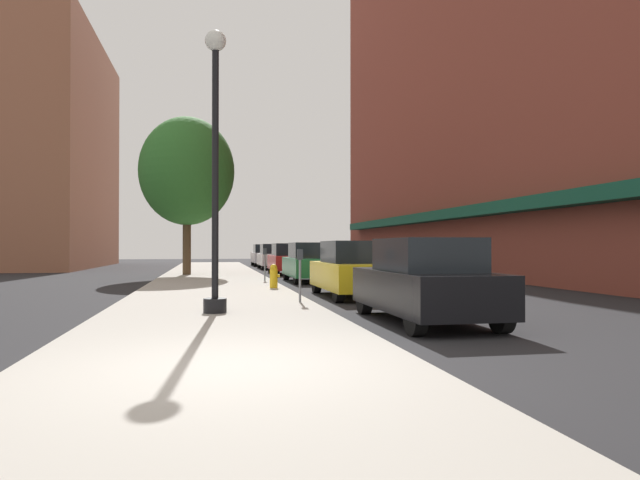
{
  "coord_description": "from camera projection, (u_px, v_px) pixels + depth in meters",
  "views": [
    {
      "loc": [
        -0.15,
        -6.64,
        1.5
      ],
      "look_at": [
        5.15,
        20.75,
        1.81
      ],
      "focal_mm": 32.05,
      "sensor_mm": 36.0,
      "label": 1
    }
  ],
  "objects": [
    {
      "name": "ground_plane",
      "position": [
        306.0,
        281.0,
        24.96
      ],
      "size": [
        90.0,
        90.0,
        0.0
      ],
      "primitive_type": "plane",
      "color": "#232326"
    },
    {
      "name": "sidewalk_slab",
      "position": [
        213.0,
        279.0,
        25.18
      ],
      "size": [
        4.8,
        50.0,
        0.12
      ],
      "primitive_type": "cube",
      "color": "#A8A399",
      "rests_on": "ground"
    },
    {
      "name": "building_right_brick",
      "position": [
        492.0,
        18.0,
        31.13
      ],
      "size": [
        6.8,
        40.0,
        27.97
      ],
      "color": "brown",
      "rests_on": "ground"
    },
    {
      "name": "building_far_background",
      "position": [
        55.0,
        153.0,
        40.85
      ],
      "size": [
        6.8,
        18.0,
        16.4
      ],
      "color": "#9E6047",
      "rests_on": "ground"
    },
    {
      "name": "lamppost",
      "position": [
        215.0,
        165.0,
        11.88
      ],
      "size": [
        0.48,
        0.48,
        5.9
      ],
      "color": "black",
      "rests_on": "sidewalk_slab"
    },
    {
      "name": "fire_hydrant",
      "position": [
        274.0,
        276.0,
        18.93
      ],
      "size": [
        0.33,
        0.26,
        0.79
      ],
      "color": "gold",
      "rests_on": "sidewalk_slab"
    },
    {
      "name": "parking_meter_near",
      "position": [
        300.0,
        269.0,
        14.12
      ],
      "size": [
        0.14,
        0.09,
        1.31
      ],
      "color": "slate",
      "rests_on": "sidewalk_slab"
    },
    {
      "name": "parking_meter_far",
      "position": [
        265.0,
        260.0,
        23.14
      ],
      "size": [
        0.14,
        0.09,
        1.31
      ],
      "color": "slate",
      "rests_on": "sidewalk_slab"
    },
    {
      "name": "tree_near",
      "position": [
        187.0,
        171.0,
        27.98
      ],
      "size": [
        4.62,
        4.62,
        7.73
      ],
      "color": "#4C3823",
      "rests_on": "sidewalk_slab"
    },
    {
      "name": "car_black",
      "position": [
        425.0,
        282.0,
        11.19
      ],
      "size": [
        1.8,
        4.3,
        1.66
      ],
      "rotation": [
        0.0,
        0.0,
        0.02
      ],
      "color": "black",
      "rests_on": "ground"
    },
    {
      "name": "car_yellow",
      "position": [
        353.0,
        270.0,
        16.85
      ],
      "size": [
        1.8,
        4.3,
        1.66
      ],
      "rotation": [
        0.0,
        0.0,
        0.03
      ],
      "color": "black",
      "rests_on": "ground"
    },
    {
      "name": "car_green",
      "position": [
        310.0,
        263.0,
        24.07
      ],
      "size": [
        1.8,
        4.3,
        1.66
      ],
      "rotation": [
        0.0,
        0.0,
        0.04
      ],
      "color": "black",
      "rests_on": "ground"
    },
    {
      "name": "car_red",
      "position": [
        288.0,
        259.0,
        30.72
      ],
      "size": [
        1.8,
        4.3,
        1.66
      ],
      "rotation": [
        0.0,
        0.0,
        -0.01
      ],
      "color": "black",
      "rests_on": "ground"
    },
    {
      "name": "car_white",
      "position": [
        273.0,
        257.0,
        37.97
      ],
      "size": [
        1.8,
        4.3,
        1.66
      ],
      "rotation": [
        0.0,
        0.0,
        0.04
      ],
      "color": "black",
      "rests_on": "ground"
    },
    {
      "name": "car_silver",
      "position": [
        264.0,
        255.0,
        44.07
      ],
      "size": [
        1.8,
        4.3,
        1.66
      ],
      "rotation": [
        0.0,
        0.0,
        0.02
      ],
      "color": "black",
      "rests_on": "ground"
    }
  ]
}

